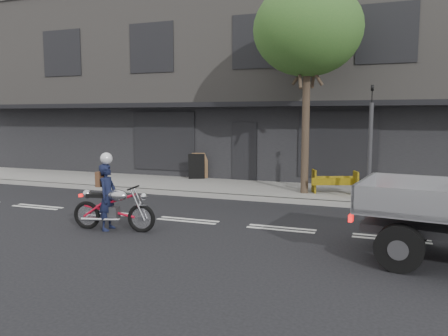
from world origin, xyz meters
TOP-DOWN VIEW (x-y plane):
  - ground at (0.00, 0.00)m, footprint 80.00×80.00m
  - sidewalk at (0.00, 4.70)m, footprint 32.00×3.20m
  - kerb at (0.00, 3.10)m, footprint 32.00×0.20m
  - building_main at (0.00, 11.30)m, footprint 26.00×10.00m
  - street_tree at (2.20, 4.20)m, footprint 3.40×3.40m
  - traffic_light_pole at (4.20, 3.35)m, footprint 0.12×0.12m
  - motorcycle at (-1.20, -1.44)m, footprint 2.03×0.59m
  - rider at (-1.35, -1.44)m, footprint 0.43×0.60m
  - construction_barrier at (3.13, 4.17)m, footprint 1.51×1.03m
  - sandwich_board at (-2.33, 5.83)m, footprint 0.76×0.64m

SIDE VIEW (x-z plane):
  - ground at x=0.00m, z-range 0.00..0.00m
  - sidewalk at x=0.00m, z-range 0.00..0.15m
  - kerb at x=0.00m, z-range 0.00..0.15m
  - motorcycle at x=-1.20m, z-range 0.01..1.06m
  - construction_barrier at x=3.13m, z-range 0.15..0.93m
  - sandwich_board at x=-2.33m, z-range 0.15..1.17m
  - rider at x=-1.35m, z-range 0.00..1.54m
  - traffic_light_pole at x=4.20m, z-range -0.10..3.40m
  - building_main at x=0.00m, z-range 0.00..8.00m
  - street_tree at x=2.20m, z-range 1.90..8.65m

